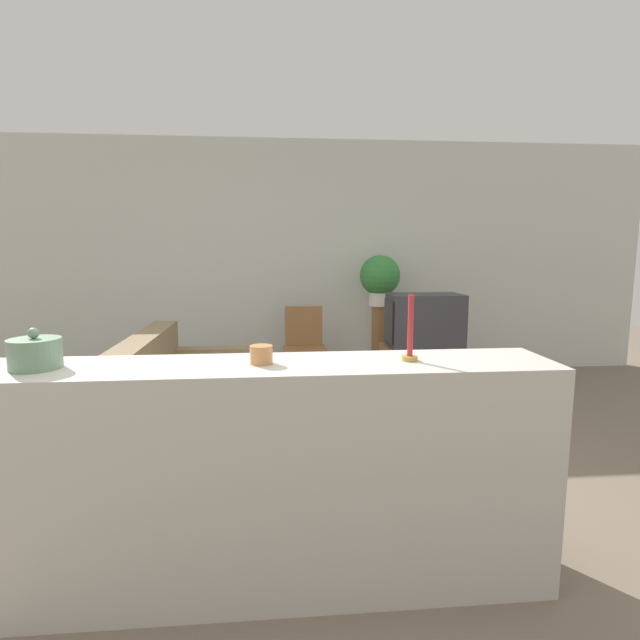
{
  "coord_description": "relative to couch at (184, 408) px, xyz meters",
  "views": [
    {
      "loc": [
        0.04,
        -2.41,
        1.49
      ],
      "look_at": [
        0.44,
        1.95,
        0.85
      ],
      "focal_mm": 28.0,
      "sensor_mm": 36.0,
      "label": 1
    }
  ],
  "objects": [
    {
      "name": "tv_stand",
      "position": [
        2.13,
        0.95,
        -0.03
      ],
      "size": [
        0.79,
        0.47,
        0.54
      ],
      "color": "olive",
      "rests_on": "ground_plane"
    },
    {
      "name": "couch",
      "position": [
        0.0,
        0.0,
        0.0
      ],
      "size": [
        0.85,
        1.65,
        0.84
      ],
      "color": "#847051",
      "rests_on": "ground_plane"
    },
    {
      "name": "ground_plane",
      "position": [
        0.64,
        -1.28,
        -0.3
      ],
      "size": [
        14.0,
        14.0,
        0.0
      ],
      "primitive_type": "plane",
      "color": "#756656"
    },
    {
      "name": "plant_stand",
      "position": [
        1.85,
        1.75,
        0.12
      ],
      "size": [
        0.16,
        0.16,
        0.84
      ],
      "color": "olive",
      "rests_on": "ground_plane"
    },
    {
      "name": "candle_jar",
      "position": [
        0.63,
        -1.64,
        0.75
      ],
      "size": [
        0.1,
        0.1,
        0.08
      ],
      "color": "#C6844C",
      "rests_on": "foreground_counter"
    },
    {
      "name": "wall_back",
      "position": [
        0.64,
        2.15,
        1.05
      ],
      "size": [
        9.0,
        0.06,
        2.7
      ],
      "color": "silver",
      "rests_on": "ground_plane"
    },
    {
      "name": "foreground_counter",
      "position": [
        0.64,
        -1.64,
        0.21
      ],
      "size": [
        2.46,
        0.44,
        1.01
      ],
      "color": "beige",
      "rests_on": "ground_plane"
    },
    {
      "name": "candlestick",
      "position": [
        1.26,
        -1.64,
        0.81
      ],
      "size": [
        0.07,
        0.07,
        0.28
      ],
      "color": "#B7933D",
      "rests_on": "foreground_counter"
    },
    {
      "name": "decorative_bowl",
      "position": [
        -0.27,
        -1.64,
        0.77
      ],
      "size": [
        0.2,
        0.2,
        0.17
      ],
      "color": "gray",
      "rests_on": "foreground_counter"
    },
    {
      "name": "wooden_chair",
      "position": [
        0.99,
        1.42,
        0.19
      ],
      "size": [
        0.44,
        0.44,
        0.87
      ],
      "color": "olive",
      "rests_on": "ground_plane"
    },
    {
      "name": "potted_plant",
      "position": [
        1.85,
        1.75,
        0.86
      ],
      "size": [
        0.45,
        0.45,
        0.56
      ],
      "color": "white",
      "rests_on": "plant_stand"
    },
    {
      "name": "television",
      "position": [
        2.12,
        0.95,
        0.49
      ],
      "size": [
        0.71,
        0.42,
        0.51
      ],
      "color": "#333338",
      "rests_on": "tv_stand"
    }
  ]
}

